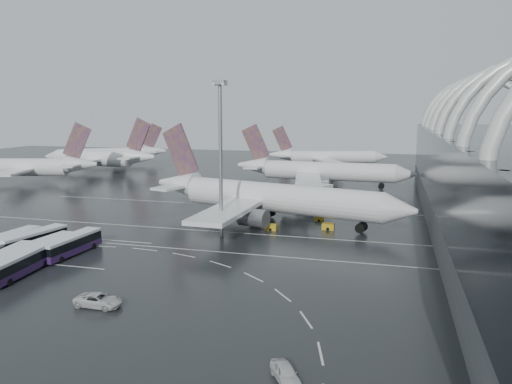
% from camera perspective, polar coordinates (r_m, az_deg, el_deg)
% --- Properties ---
extents(ground, '(420.00, 420.00, 0.00)m').
position_cam_1_polar(ground, '(92.33, -6.30, -6.29)').
color(ground, black).
rests_on(ground, ground).
extents(lane_marking_near, '(120.00, 0.25, 0.01)m').
position_cam_1_polar(lane_marking_near, '(90.55, -6.77, -6.61)').
color(lane_marking_near, silver).
rests_on(lane_marking_near, ground).
extents(lane_marking_mid, '(120.00, 0.25, 0.01)m').
position_cam_1_polar(lane_marking_mid, '(103.19, -3.84, -4.56)').
color(lane_marking_mid, silver).
rests_on(lane_marking_mid, ground).
extents(lane_marking_far, '(120.00, 0.25, 0.01)m').
position_cam_1_polar(lane_marking_far, '(129.32, 0.23, -1.68)').
color(lane_marking_far, silver).
rests_on(lane_marking_far, ground).
extents(bus_bay_line_south, '(28.00, 0.25, 0.01)m').
position_cam_1_polar(bus_bay_line_south, '(91.14, -24.48, -7.31)').
color(bus_bay_line_south, silver).
rests_on(bus_bay_line_south, ground).
extents(bus_bay_line_north, '(28.00, 0.25, 0.01)m').
position_cam_1_polar(bus_bay_line_north, '(103.39, -18.82, -5.03)').
color(bus_bay_line_north, silver).
rests_on(bus_bay_line_north, ground).
extents(airliner_main, '(63.17, 54.60, 21.63)m').
position_cam_1_polar(airliner_main, '(111.41, 1.29, -0.66)').
color(airliner_main, silver).
rests_on(airliner_main, ground).
extents(airliner_gate_b, '(58.02, 52.22, 20.17)m').
position_cam_1_polar(airliner_gate_b, '(162.79, 7.28, 2.34)').
color(airliner_gate_b, silver).
rests_on(airliner_gate_b, ground).
extents(airliner_gate_c, '(50.20, 45.63, 18.10)m').
position_cam_1_polar(airliner_gate_c, '(217.12, 8.00, 3.95)').
color(airliner_gate_c, silver).
rests_on(airliner_gate_c, ground).
extents(jet_remote_west, '(47.07, 38.20, 20.68)m').
position_cam_1_polar(jet_remote_west, '(187.09, -24.36, 2.58)').
color(jet_remote_west, silver).
rests_on(jet_remote_west, ground).
extents(jet_remote_mid, '(49.99, 40.20, 21.87)m').
position_cam_1_polar(jet_remote_mid, '(208.44, -17.36, 3.70)').
color(jet_remote_mid, silver).
rests_on(jet_remote_mid, ground).
extents(jet_remote_far, '(39.96, 32.73, 18.69)m').
position_cam_1_polar(jet_remote_far, '(235.84, -15.28, 4.21)').
color(jet_remote_far, silver).
rests_on(jet_remote_far, ground).
extents(bus_row_near_a, '(3.78, 13.52, 3.29)m').
position_cam_1_polar(bus_row_near_a, '(98.77, -26.47, -5.11)').
color(bus_row_near_a, '#2F1544').
rests_on(bus_row_near_a, ground).
extents(bus_row_near_b, '(5.25, 13.97, 3.36)m').
position_cam_1_polar(bus_row_near_b, '(98.11, -24.17, -5.02)').
color(bus_row_near_b, '#2F1544').
rests_on(bus_row_near_b, ground).
extents(bus_row_near_c, '(3.72, 12.32, 2.99)m').
position_cam_1_polar(bus_row_near_c, '(93.37, -22.98, -5.77)').
color(bus_row_near_c, '#2F1544').
rests_on(bus_row_near_c, ground).
extents(bus_row_near_d, '(3.71, 13.76, 3.36)m').
position_cam_1_polar(bus_row_near_d, '(92.48, -20.43, -5.63)').
color(bus_row_near_d, '#2F1544').
rests_on(bus_row_near_d, ground).
extents(bus_row_far_b, '(4.42, 12.90, 3.11)m').
position_cam_1_polar(bus_row_far_b, '(87.89, -26.65, -6.91)').
color(bus_row_far_b, '#2F1544').
rests_on(bus_row_far_b, ground).
extents(bus_row_far_c, '(4.45, 14.06, 3.40)m').
position_cam_1_polar(bus_row_far_c, '(84.26, -25.46, -7.39)').
color(bus_row_far_c, '#2F1544').
rests_on(bus_row_far_c, ground).
extents(van_curve_a, '(6.18, 2.87, 1.71)m').
position_cam_1_polar(van_curve_a, '(68.15, -17.56, -11.71)').
color(van_curve_a, silver).
rests_on(van_curve_a, ground).
extents(van_curve_b, '(4.08, 5.00, 1.60)m').
position_cam_1_polar(van_curve_b, '(49.19, 3.40, -19.96)').
color(van_curve_b, silver).
rests_on(van_curve_b, ground).
extents(floodlight_mast, '(2.33, 2.33, 30.34)m').
position_cam_1_polar(floodlight_mast, '(96.11, -4.09, 5.92)').
color(floodlight_mast, gray).
rests_on(floodlight_mast, ground).
extents(gse_cart_belly_a, '(2.52, 1.49, 1.38)m').
position_cam_1_polar(gse_cart_belly_a, '(105.75, 8.25, -3.92)').
color(gse_cart_belly_a, '#AB8A16').
rests_on(gse_cart_belly_a, ground).
extents(gse_cart_belly_c, '(2.41, 1.43, 1.32)m').
position_cam_1_polar(gse_cart_belly_c, '(104.17, 1.72, -4.04)').
color(gse_cart_belly_c, '#AB8A16').
rests_on(gse_cart_belly_c, ground).
extents(gse_cart_belly_e, '(2.00, 1.18, 1.09)m').
position_cam_1_polar(gse_cart_belly_e, '(113.41, 7.24, -3.06)').
color(gse_cart_belly_e, '#AB8A16').
rests_on(gse_cart_belly_e, ground).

